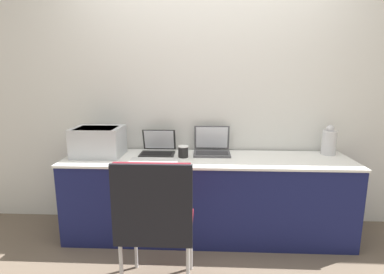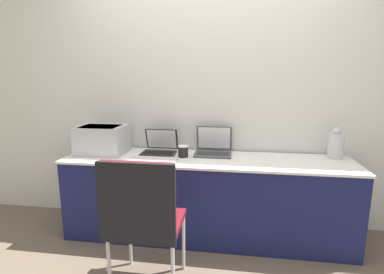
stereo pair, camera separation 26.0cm
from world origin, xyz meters
The scene contains 10 objects.
ground_plane centered at (0.00, 0.00, 0.00)m, with size 14.00×14.00×0.00m, color #6B5B4C.
wall_back centered at (0.00, 0.62, 1.30)m, with size 8.00×0.05×2.60m.
table centered at (0.00, 0.28, 0.36)m, with size 2.49×0.58×0.72m.
printer centered at (-0.97, 0.32, 0.86)m, with size 0.42×0.34×0.26m.
laptop_left centered at (-0.45, 0.40, 0.77)m, with size 0.31×0.28×0.21m.
laptop_right centered at (0.04, 0.44, 0.78)m, with size 0.33×0.28×0.24m.
external_keyboard centered at (-0.44, 0.12, 0.73)m, with size 0.40×0.17×0.02m.
coffee_cup centered at (-0.21, 0.30, 0.77)m, with size 0.09×0.09×0.10m.
metal_pitcher centered at (1.10, 0.45, 0.84)m, with size 0.13×0.13×0.27m.
chair centered at (-0.32, -0.55, 0.59)m, with size 0.47×0.44×0.94m.
Camera 1 is at (-0.02, -2.24, 1.43)m, focal length 28.00 mm.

